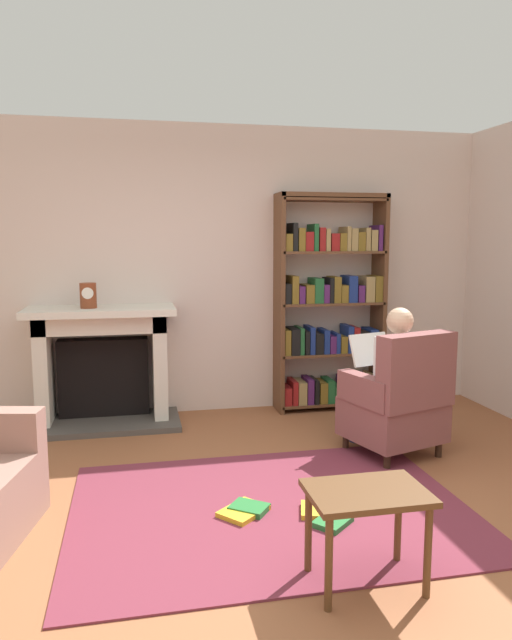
{
  "coord_description": "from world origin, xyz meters",
  "views": [
    {
      "loc": [
        -0.79,
        -3.01,
        1.64
      ],
      "look_at": [
        0.1,
        1.2,
        1.05
      ],
      "focal_mm": 32.95,
      "sensor_mm": 36.0,
      "label": 1
    }
  ],
  "objects_px": {
    "mantel_clock": "(88,296)",
    "side_table": "(367,505)",
    "seated_reader": "(389,373)",
    "armchair_reading": "(399,402)",
    "fireplace": "(103,361)",
    "bookshelf": "(330,306)"
  },
  "relations": [
    {
      "from": "fireplace",
      "to": "seated_reader",
      "type": "bearing_deg",
      "value": -28.61
    },
    {
      "from": "side_table",
      "to": "armchair_reading",
      "type": "bearing_deg",
      "value": 59.88
    },
    {
      "from": "fireplace",
      "to": "mantel_clock",
      "type": "relative_size",
      "value": 6.09
    },
    {
      "from": "bookshelf",
      "to": "side_table",
      "type": "distance_m",
      "value": 3.06
    },
    {
      "from": "fireplace",
      "to": "seated_reader",
      "type": "xyz_separation_m",
      "value": [
        2.2,
        -1.2,
        0.06
      ]
    },
    {
      "from": "fireplace",
      "to": "side_table",
      "type": "bearing_deg",
      "value": -64.99
    },
    {
      "from": "seated_reader",
      "to": "side_table",
      "type": "relative_size",
      "value": 2.04
    },
    {
      "from": "fireplace",
      "to": "bookshelf",
      "type": "distance_m",
      "value": 2.18
    },
    {
      "from": "seated_reader",
      "to": "armchair_reading",
      "type": "bearing_deg",
      "value": 90.0
    },
    {
      "from": "armchair_reading",
      "to": "side_table",
      "type": "xyz_separation_m",
      "value": [
        -0.9,
        -1.55,
        -0.03
      ]
    },
    {
      "from": "fireplace",
      "to": "mantel_clock",
      "type": "distance_m",
      "value": 0.62
    },
    {
      "from": "bookshelf",
      "to": "fireplace",
      "type": "bearing_deg",
      "value": -179.03
    },
    {
      "from": "bookshelf",
      "to": "seated_reader",
      "type": "bearing_deg",
      "value": -87.16
    },
    {
      "from": "fireplace",
      "to": "mantel_clock",
      "type": "xyz_separation_m",
      "value": [
        -0.1,
        -0.1,
        0.6
      ]
    },
    {
      "from": "fireplace",
      "to": "seated_reader",
      "type": "height_order",
      "value": "seated_reader"
    },
    {
      "from": "fireplace",
      "to": "seated_reader",
      "type": "relative_size",
      "value": 1.16
    },
    {
      "from": "mantel_clock",
      "to": "seated_reader",
      "type": "bearing_deg",
      "value": -25.61
    },
    {
      "from": "fireplace",
      "to": "armchair_reading",
      "type": "xyz_separation_m",
      "value": [
        2.23,
        -1.31,
        -0.14
      ]
    },
    {
      "from": "armchair_reading",
      "to": "fireplace",
      "type": "bearing_deg",
      "value": -47.69
    },
    {
      "from": "mantel_clock",
      "to": "side_table",
      "type": "xyz_separation_m",
      "value": [
        1.43,
        -2.76,
        -0.77
      ]
    },
    {
      "from": "bookshelf",
      "to": "side_table",
      "type": "bearing_deg",
      "value": -105.48
    },
    {
      "from": "fireplace",
      "to": "bookshelf",
      "type": "xyz_separation_m",
      "value": [
        2.13,
        0.04,
        0.44
      ]
    }
  ]
}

